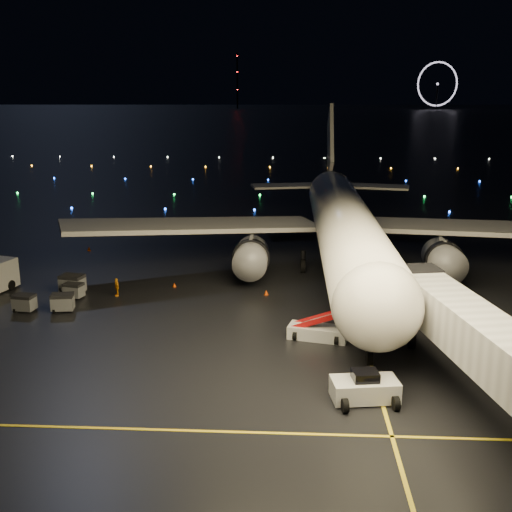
% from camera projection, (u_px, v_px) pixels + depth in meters
% --- Properties ---
extents(ground, '(2000.00, 2000.00, 0.00)m').
position_uv_depth(ground, '(281.00, 130.00, 337.40)').
color(ground, black).
rests_on(ground, ground).
extents(lane_centre, '(0.25, 80.00, 0.02)m').
position_uv_depth(lane_centre, '(353.00, 300.00, 61.11)').
color(lane_centre, gold).
rests_on(lane_centre, ground).
extents(lane_cross, '(60.00, 0.25, 0.02)m').
position_uv_depth(lane_cross, '(102.00, 428.00, 37.85)').
color(lane_cross, gold).
rests_on(lane_cross, ground).
extents(airliner, '(62.35, 59.26, 17.58)m').
position_uv_depth(airliner, '(343.00, 190.00, 70.53)').
color(airliner, silver).
rests_on(airliner, ground).
extents(pushback_tug, '(4.52, 2.82, 2.02)m').
position_uv_depth(pushback_tug, '(365.00, 386.00, 41.08)').
color(pushback_tug, silver).
rests_on(pushback_tug, ground).
extents(belt_loader, '(7.18, 3.49, 3.36)m').
position_uv_depth(belt_loader, '(318.00, 319.00, 51.20)').
color(belt_loader, silver).
rests_on(belt_loader, ground).
extents(crew_c, '(0.92, 1.13, 1.80)m').
position_uv_depth(crew_c, '(117.00, 287.00, 62.19)').
color(crew_c, '#FA9F19').
rests_on(crew_c, ground).
extents(safety_cone_0, '(0.57, 0.57, 0.49)m').
position_uv_depth(safety_cone_0, '(266.00, 292.00, 62.72)').
color(safety_cone_0, '#E44103').
rests_on(safety_cone_0, ground).
extents(safety_cone_1, '(0.59, 0.59, 0.52)m').
position_uv_depth(safety_cone_1, '(237.00, 263.00, 73.60)').
color(safety_cone_1, '#E44103').
rests_on(safety_cone_1, ground).
extents(safety_cone_2, '(0.47, 0.47, 0.45)m').
position_uv_depth(safety_cone_2, '(174.00, 285.00, 65.27)').
color(safety_cone_2, '#E44103').
rests_on(safety_cone_2, ground).
extents(safety_cone_3, '(0.48, 0.48, 0.53)m').
position_uv_depth(safety_cone_3, '(89.00, 249.00, 80.10)').
color(safety_cone_3, '#E44103').
rests_on(safety_cone_3, ground).
extents(ferris_wheel, '(49.33, 16.80, 52.00)m').
position_uv_depth(ferris_wheel, '(437.00, 86.00, 727.95)').
color(ferris_wheel, black).
rests_on(ferris_wheel, ground).
extents(radio_mast, '(1.80, 1.80, 64.00)m').
position_uv_depth(radio_mast, '(237.00, 81.00, 758.25)').
color(radio_mast, black).
rests_on(radio_mast, ground).
extents(taxiway_lights, '(164.00, 92.00, 0.36)m').
position_uv_depth(taxiway_lights, '(266.00, 176.00, 149.73)').
color(taxiway_lights, black).
rests_on(taxiway_lights, ground).
extents(baggage_cart_0, '(2.01, 1.63, 1.50)m').
position_uv_depth(baggage_cart_0, '(74.00, 291.00, 61.58)').
color(baggage_cart_0, slate).
rests_on(baggage_cart_0, ground).
extents(baggage_cart_1, '(2.03, 1.56, 1.58)m').
position_uv_depth(baggage_cart_1, '(24.00, 303.00, 57.84)').
color(baggage_cart_1, slate).
rests_on(baggage_cart_1, ground).
extents(baggage_cart_2, '(2.13, 1.64, 1.65)m').
position_uv_depth(baggage_cart_2, '(63.00, 303.00, 57.85)').
color(baggage_cart_2, slate).
rests_on(baggage_cart_2, ground).
extents(baggage_cart_3, '(2.52, 2.02, 1.89)m').
position_uv_depth(baggage_cart_3, '(72.00, 284.00, 62.97)').
color(baggage_cart_3, slate).
rests_on(baggage_cart_3, ground).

